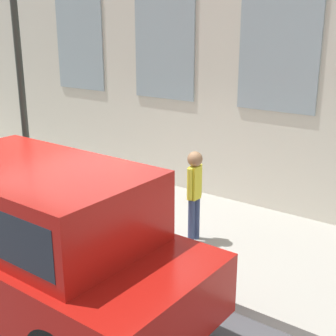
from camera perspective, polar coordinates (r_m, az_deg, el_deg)
name	(u,v)px	position (r m, az deg, el deg)	size (l,w,h in m)	color
ground_plane	(106,260)	(7.29, -7.61, -11.09)	(80.00, 80.00, 0.00)	#47474C
sidewalk	(167,223)	(8.30, -0.17, -6.74)	(3.07, 60.00, 0.14)	#9E9B93
fire_hydrant	(142,222)	(7.29, -3.23, -6.60)	(0.33, 0.44, 0.71)	red
person	(194,188)	(7.21, 3.24, -2.45)	(0.35, 0.23, 1.46)	navy
parked_truck_red_near	(34,230)	(5.80, -16.02, -7.31)	(1.83, 4.56, 1.92)	black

